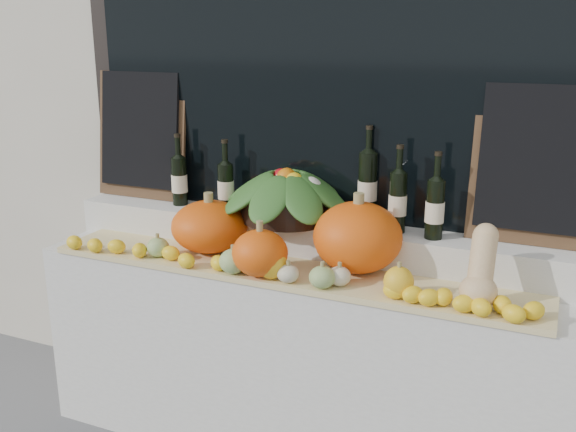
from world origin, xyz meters
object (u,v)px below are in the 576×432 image
Objects in this scene: pumpkin_right at (358,237)px; pumpkin_left at (209,226)px; butternut_squash at (481,271)px; produce_bowl at (287,194)px; wine_bottle_tall at (367,187)px.

pumpkin_left is at bearing -177.67° from pumpkin_right.
butternut_squash is 0.46× the size of produce_bowl.
produce_bowl reaches higher than pumpkin_right.
produce_bowl is (-0.38, 0.15, 0.11)m from pumpkin_right.
pumpkin_right is 1.27× the size of butternut_squash.
butternut_squash is 0.68m from wine_bottle_tall.
produce_bowl is at bearing 161.63° from butternut_squash.
wine_bottle_tall is at bearing 144.98° from butternut_squash.
pumpkin_left is 0.54× the size of produce_bowl.
pumpkin_right is at bearing 2.33° from pumpkin_left.
produce_bowl is at bearing -166.17° from wine_bottle_tall.
pumpkin_right reaches higher than butternut_squash.
butternut_squash is (1.17, -0.11, 0.01)m from pumpkin_left.
wine_bottle_tall reaches higher than produce_bowl.
produce_bowl is 1.47× the size of wine_bottle_tall.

